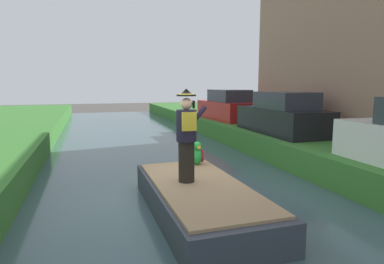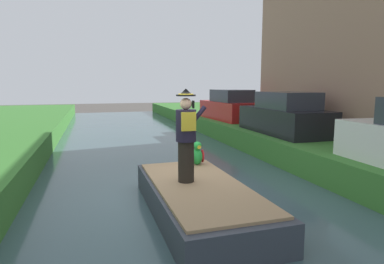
{
  "view_description": "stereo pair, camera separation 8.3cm",
  "coord_description": "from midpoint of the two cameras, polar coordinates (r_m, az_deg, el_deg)",
  "views": [
    {
      "loc": [
        -2.01,
        -6.83,
        2.65
      ],
      "look_at": [
        0.12,
        -0.04,
        1.61
      ],
      "focal_mm": 30.9,
      "sensor_mm": 36.0,
      "label": 1
    },
    {
      "loc": [
        -1.93,
        -6.86,
        2.65
      ],
      "look_at": [
        0.12,
        -0.04,
        1.61
      ],
      "focal_mm": 30.9,
      "sensor_mm": 36.0,
      "label": 2
    }
  ],
  "objects": [
    {
      "name": "ground_plane",
      "position": [
        7.6,
        -0.66,
        -12.1
      ],
      "size": [
        80.0,
        80.0,
        0.0
      ],
      "primitive_type": "plane",
      "color": "#4C4742"
    },
    {
      "name": "boat",
      "position": [
        6.62,
        1.62,
        -11.54
      ],
      "size": [
        1.84,
        4.22,
        0.61
      ],
      "color": "#333842",
      "rests_on": "canal_water"
    },
    {
      "name": "parked_car_dark",
      "position": [
        12.48,
        15.84,
        2.68
      ],
      "size": [
        1.73,
        4.01,
        1.5
      ],
      "color": "black",
      "rests_on": "grass_bank_far"
    },
    {
      "name": "parked_car_red",
      "position": [
        16.88,
        6.7,
        4.32
      ],
      "size": [
        1.9,
        4.08,
        1.5
      ],
      "color": "red",
      "rests_on": "grass_bank_far"
    },
    {
      "name": "person_pirate",
      "position": [
        6.49,
        -0.63,
        -0.68
      ],
      "size": [
        0.61,
        0.42,
        1.85
      ],
      "rotation": [
        0.0,
        0.0,
        -0.27
      ],
      "color": "black",
      "rests_on": "boat"
    },
    {
      "name": "parrot_plush",
      "position": [
        8.0,
        1.17,
        -3.93
      ],
      "size": [
        0.36,
        0.35,
        0.57
      ],
      "color": "green",
      "rests_on": "boat"
    },
    {
      "name": "canal_water",
      "position": [
        7.58,
        -0.66,
        -11.75
      ],
      "size": [
        6.9,
        48.0,
        0.1
      ],
      "primitive_type": "cube",
      "color": "#3D565B",
      "rests_on": "ground"
    }
  ]
}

